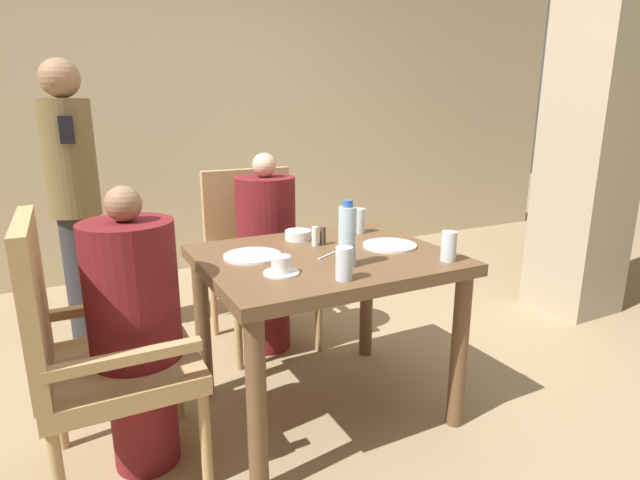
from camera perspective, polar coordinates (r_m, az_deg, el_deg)
ground_plane at (r=2.40m, az=0.48°, el=-18.57°), size 16.00×16.00×0.00m
wall_back at (r=4.28m, az=-15.07°, el=15.32°), size 8.00×0.06×2.80m
pillar_stone at (r=3.64m, az=28.99°, el=13.44°), size 0.46×0.46×2.70m
dining_table at (r=2.13m, az=0.52°, el=-4.49°), size 1.01×0.84×0.73m
chair_left_side at (r=1.95m, az=-24.70°, el=-10.99°), size 0.53×0.53×0.98m
diner_in_left_chair at (r=1.94m, az=-20.29°, el=-9.53°), size 0.32×0.32×1.07m
chair_far_side at (r=2.89m, az=-7.19°, el=-1.54°), size 0.53×0.53×0.98m
diner_in_far_chair at (r=2.74m, az=-6.12°, el=-1.36°), size 0.32×0.32×1.10m
standing_host at (r=3.10m, az=-26.26°, el=4.51°), size 0.27×0.30×1.58m
plate_main_left at (r=2.22m, az=7.96°, el=-0.61°), size 0.24×0.24×0.01m
plate_main_right at (r=2.06m, az=-7.72°, el=-1.80°), size 0.24×0.24×0.01m
teacup_with_saucer at (r=1.84m, az=-4.45°, el=-3.06°), size 0.13×0.13×0.07m
bowl_small at (r=2.31m, az=-2.60°, el=0.57°), size 0.12×0.12×0.04m
water_bottle at (r=1.90m, az=3.04°, el=0.48°), size 0.07×0.07×0.26m
glass_tall_near at (r=2.44m, az=4.46°, el=2.21°), size 0.06×0.06×0.12m
glass_tall_mid at (r=2.05m, az=14.50°, el=-0.69°), size 0.06×0.06×0.12m
glass_tall_far at (r=1.76m, az=2.76°, el=-2.71°), size 0.06×0.06×0.12m
salt_shaker at (r=2.20m, az=-0.59°, el=0.43°), size 0.03×0.03×0.09m
pepper_shaker at (r=2.22m, az=0.31°, el=0.49°), size 0.03×0.03×0.08m
fork_beside_plate at (r=2.11m, az=1.66°, el=-1.40°), size 0.19×0.12×0.00m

